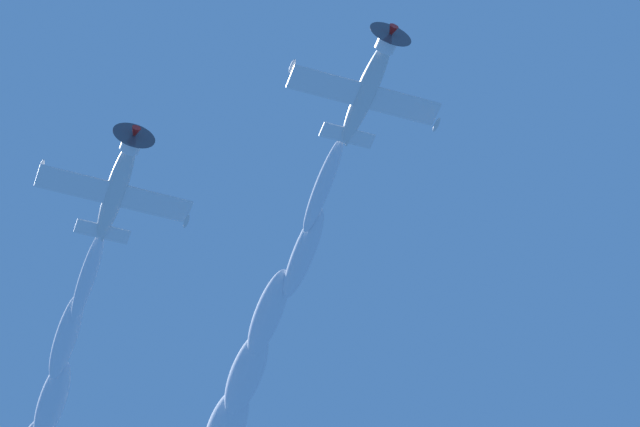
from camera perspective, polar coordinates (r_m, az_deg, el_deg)
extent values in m
ellipsoid|color=silver|center=(80.89, 1.87, 4.93)|extent=(3.97, 7.09, 1.71)
cylinder|color=white|center=(79.51, 2.71, 6.88)|extent=(1.53, 1.45, 1.34)
cone|color=red|center=(79.23, 2.89, 7.30)|extent=(0.84, 0.96, 0.66)
cylinder|color=#3F3F47|center=(79.30, 2.85, 7.20)|extent=(2.55, 1.26, 2.81)
cube|color=white|center=(80.83, 1.80, 4.75)|extent=(8.86, 4.80, 1.60)
ellipsoid|color=silver|center=(81.11, 4.70, 3.57)|extent=(0.64, 1.02, 0.36)
ellipsoid|color=silver|center=(80.79, -1.12, 5.93)|extent=(0.64, 1.02, 0.36)
cube|color=white|center=(82.35, 1.11, 3.15)|extent=(3.34, 2.12, 0.65)
cube|color=silver|center=(82.86, 1.14, 3.28)|extent=(0.71, 1.28, 1.27)
ellipsoid|color=#1E232D|center=(81.15, 1.99, 5.25)|extent=(1.39, 1.85, 0.90)
ellipsoid|color=silver|center=(82.48, -8.18, 0.96)|extent=(3.93, 7.08, 1.62)
cylinder|color=white|center=(80.76, -7.58, 2.81)|extent=(1.51, 1.43, 1.31)
cone|color=red|center=(80.41, -7.44, 3.22)|extent=(0.83, 0.95, 0.64)
cylinder|color=#3F3F47|center=(80.49, -7.48, 3.13)|extent=(2.51, 1.22, 2.76)
cube|color=white|center=(82.45, -8.25, 0.78)|extent=(8.88, 4.82, 1.36)
ellipsoid|color=silver|center=(82.21, -5.38, -0.32)|extent=(0.64, 1.01, 0.35)
ellipsoid|color=silver|center=(82.92, -11.10, 1.88)|extent=(0.64, 1.01, 0.35)
cube|color=white|center=(84.26, -8.73, -0.72)|extent=(3.34, 2.12, 0.56)
cube|color=silver|center=(84.74, -8.64, -0.57)|extent=(0.68, 1.26, 1.26)
ellipsoid|color=#1E232D|center=(82.68, -8.05, 1.29)|extent=(1.38, 1.84, 0.87)
ellipsoid|color=white|center=(83.99, 0.13, 1.13)|extent=(3.41, 6.47, 1.32)
ellipsoid|color=white|center=(86.60, -0.67, -1.62)|extent=(3.76, 6.63, 1.69)
ellipsoid|color=white|center=(89.34, -2.09, -4.02)|extent=(4.11, 6.79, 2.06)
ellipsoid|color=white|center=(92.20, -2.98, -6.43)|extent=(4.46, 6.95, 2.42)
ellipsoid|color=white|center=(95.51, -3.80, -8.57)|extent=(4.80, 7.11, 2.79)
ellipsoid|color=white|center=(86.11, -9.32, -2.54)|extent=(3.41, 6.47, 1.32)
ellipsoid|color=white|center=(89.22, -10.15, -4.87)|extent=(3.76, 6.63, 1.69)
ellipsoid|color=white|center=(92.67, -10.71, -7.43)|extent=(4.11, 6.79, 2.06)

